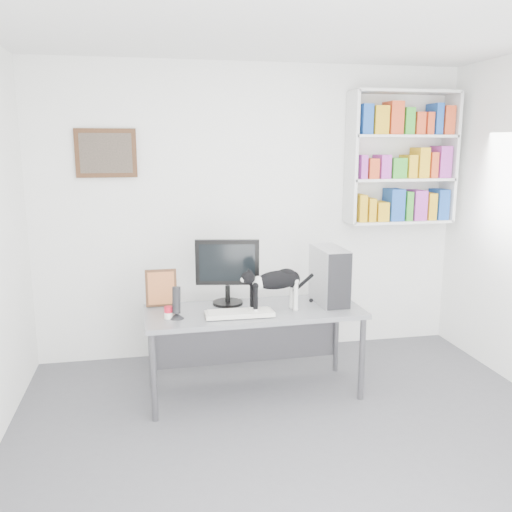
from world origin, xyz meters
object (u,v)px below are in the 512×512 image
keyboard (239,313)px  speaker (176,302)px  bookshelf (402,158)px  pc_tower (329,275)px  desk (254,352)px  cat (276,291)px  soup_can (168,313)px  leaning_print (161,287)px  monitor (227,272)px

keyboard → speaker: size_ratio=2.04×
bookshelf → pc_tower: bookshelf is taller
desk → keyboard: keyboard is taller
keyboard → cat: bearing=9.9°
bookshelf → soup_can: (-2.24, -0.91, -1.10)m
desk → leaning_print: (-0.71, 0.24, 0.51)m
soup_can → cat: bearing=0.3°
desk → soup_can: (-0.67, -0.10, 0.40)m
desk → speaker: size_ratio=6.72×
keyboard → pc_tower: bearing=16.3°
keyboard → cat: 0.33m
bookshelf → speaker: bookshelf is taller
monitor → soup_can: (-0.48, -0.28, -0.23)m
bookshelf → monitor: (-1.76, -0.63, -0.87)m
desk → pc_tower: (0.64, 0.07, 0.58)m
pc_tower → leaning_print: (-1.34, 0.17, -0.07)m
desk → leaning_print: bearing=159.7°
bookshelf → leaning_print: (-2.28, -0.57, -0.99)m
cat → bookshelf: bearing=19.9°
monitor → keyboard: bearing=-72.1°
pc_tower → cat: bearing=-162.5°
monitor → soup_can: size_ratio=5.93×
desk → cat: 0.55m
monitor → cat: size_ratio=0.98×
monitor → pc_tower: monitor is taller
monitor → pc_tower: (0.82, -0.11, -0.04)m
monitor → leaning_print: size_ratio=1.77×
leaning_print → pc_tower: bearing=-7.5°
bookshelf → pc_tower: 1.51m
desk → cat: (0.15, -0.09, 0.52)m
soup_can → keyboard: bearing=-4.6°
leaning_print → cat: (0.86, -0.34, 0.02)m
keyboard → leaning_print: leaning_print is taller
pc_tower → soup_can: 1.33m
leaning_print → keyboard: bearing=-34.3°
soup_can → leaning_print: bearing=96.9°
keyboard → speaker: 0.48m
keyboard → pc_tower: 0.83m
keyboard → speaker: speaker is taller
bookshelf → keyboard: bookshelf is taller
pc_tower → soup_can: size_ratio=4.98×
monitor → keyboard: monitor is taller
keyboard → desk: bearing=45.9°
desk → cat: bearing=-33.0°
leaning_print → cat: size_ratio=0.56×
speaker → pc_tower: bearing=22.3°
monitor → leaning_print: (-0.53, 0.06, -0.12)m
desk → keyboard: bearing=-136.4°
cat → keyboard: bearing=176.4°
bookshelf → leaning_print: 2.55m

